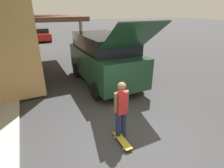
{
  "coord_description": "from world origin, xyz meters",
  "views": [
    {
      "loc": [
        -2.1,
        -3.34,
        3.28
      ],
      "look_at": [
        0.34,
        1.65,
        0.9
      ],
      "focal_mm": 28.0,
      "sensor_mm": 36.0,
      "label": 1
    }
  ],
  "objects_px": {
    "car_down_street": "(41,34)",
    "skateboard": "(122,140)",
    "skateboarder": "(121,109)",
    "suv_parked": "(104,58)"
  },
  "relations": [
    {
      "from": "suv_parked",
      "to": "skateboard",
      "type": "height_order",
      "value": "suv_parked"
    },
    {
      "from": "car_down_street",
      "to": "skateboarder",
      "type": "distance_m",
      "value": 18.5
    },
    {
      "from": "car_down_street",
      "to": "skateboarder",
      "type": "xyz_separation_m",
      "value": [
        0.23,
        -18.5,
        0.25
      ]
    },
    {
      "from": "car_down_street",
      "to": "skateboarder",
      "type": "relative_size",
      "value": 2.42
    },
    {
      "from": "suv_parked",
      "to": "skateboarder",
      "type": "distance_m",
      "value": 4.02
    },
    {
      "from": "skateboarder",
      "to": "skateboard",
      "type": "height_order",
      "value": "skateboarder"
    },
    {
      "from": "skateboarder",
      "to": "suv_parked",
      "type": "bearing_deg",
      "value": 72.45
    },
    {
      "from": "car_down_street",
      "to": "suv_parked",
      "type": "bearing_deg",
      "value": -84.39
    },
    {
      "from": "skateboard",
      "to": "suv_parked",
      "type": "bearing_deg",
      "value": 72.38
    },
    {
      "from": "car_down_street",
      "to": "skateboard",
      "type": "distance_m",
      "value": 18.72
    }
  ]
}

